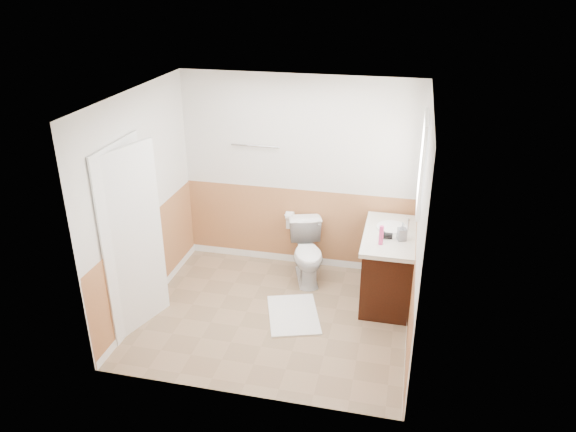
% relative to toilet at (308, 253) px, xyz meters
% --- Properties ---
extents(floor, '(3.00, 3.00, 0.00)m').
position_rel_toilet_xyz_m(floor, '(-0.21, -0.89, -0.37)').
color(floor, '#8C7051').
rests_on(floor, ground).
extents(ceiling, '(3.00, 3.00, 0.00)m').
position_rel_toilet_xyz_m(ceiling, '(-0.21, -0.89, 2.13)').
color(ceiling, white).
rests_on(ceiling, floor).
extents(wall_back, '(3.00, 0.00, 3.00)m').
position_rel_toilet_xyz_m(wall_back, '(-0.21, 0.41, 0.88)').
color(wall_back, silver).
rests_on(wall_back, floor).
extents(wall_front, '(3.00, 0.00, 3.00)m').
position_rel_toilet_xyz_m(wall_front, '(-0.21, -2.19, 0.88)').
color(wall_front, silver).
rests_on(wall_front, floor).
extents(wall_left, '(0.00, 3.00, 3.00)m').
position_rel_toilet_xyz_m(wall_left, '(-1.71, -0.89, 0.88)').
color(wall_left, silver).
rests_on(wall_left, floor).
extents(wall_right, '(0.00, 3.00, 3.00)m').
position_rel_toilet_xyz_m(wall_right, '(1.29, -0.89, 0.88)').
color(wall_right, silver).
rests_on(wall_right, floor).
extents(wainscot_back, '(3.00, 0.00, 3.00)m').
position_rel_toilet_xyz_m(wainscot_back, '(-0.21, 0.40, 0.13)').
color(wainscot_back, '#C07C4C').
rests_on(wainscot_back, floor).
extents(wainscot_front, '(3.00, 0.00, 3.00)m').
position_rel_toilet_xyz_m(wainscot_front, '(-0.21, -2.18, 0.13)').
color(wainscot_front, '#C07C4C').
rests_on(wainscot_front, floor).
extents(wainscot_left, '(0.00, 2.60, 2.60)m').
position_rel_toilet_xyz_m(wainscot_left, '(-1.70, -0.89, 0.13)').
color(wainscot_left, '#C07C4C').
rests_on(wainscot_left, floor).
extents(wainscot_right, '(0.00, 2.60, 2.60)m').
position_rel_toilet_xyz_m(wainscot_right, '(1.28, -0.89, 0.13)').
color(wainscot_right, '#C07C4C').
rests_on(wainscot_right, floor).
extents(toilet, '(0.62, 0.82, 0.74)m').
position_rel_toilet_xyz_m(toilet, '(0.00, 0.00, 0.00)').
color(toilet, white).
rests_on(toilet, floor).
extents(bath_mat, '(0.77, 0.93, 0.02)m').
position_rel_toilet_xyz_m(bath_mat, '(-0.00, -0.84, -0.36)').
color(bath_mat, white).
rests_on(bath_mat, floor).
extents(vanity_cabinet, '(0.55, 1.10, 0.80)m').
position_rel_toilet_xyz_m(vanity_cabinet, '(1.01, -0.21, 0.03)').
color(vanity_cabinet, black).
rests_on(vanity_cabinet, floor).
extents(vanity_knob_left, '(0.03, 0.03, 0.03)m').
position_rel_toilet_xyz_m(vanity_knob_left, '(0.71, -0.31, 0.18)').
color(vanity_knob_left, silver).
rests_on(vanity_knob_left, vanity_cabinet).
extents(vanity_knob_right, '(0.03, 0.03, 0.03)m').
position_rel_toilet_xyz_m(vanity_knob_right, '(0.71, -0.11, 0.18)').
color(vanity_knob_right, silver).
rests_on(vanity_knob_right, vanity_cabinet).
extents(countertop, '(0.60, 1.15, 0.05)m').
position_rel_toilet_xyz_m(countertop, '(1.00, -0.21, 0.45)').
color(countertop, silver).
rests_on(countertop, vanity_cabinet).
extents(sink_basin, '(0.36, 0.36, 0.02)m').
position_rel_toilet_xyz_m(sink_basin, '(1.01, -0.06, 0.49)').
color(sink_basin, white).
rests_on(sink_basin, countertop).
extents(faucet, '(0.02, 0.02, 0.14)m').
position_rel_toilet_xyz_m(faucet, '(1.19, -0.06, 0.55)').
color(faucet, '#B5B6BC').
rests_on(faucet, countertop).
extents(lotion_bottle, '(0.05, 0.05, 0.22)m').
position_rel_toilet_xyz_m(lotion_bottle, '(0.91, -0.50, 0.59)').
color(lotion_bottle, '#E93C83').
rests_on(lotion_bottle, countertop).
extents(soap_dispenser, '(0.12, 0.12, 0.21)m').
position_rel_toilet_xyz_m(soap_dispenser, '(1.13, -0.34, 0.58)').
color(soap_dispenser, gray).
rests_on(soap_dispenser, countertop).
extents(hair_dryer_body, '(0.14, 0.07, 0.07)m').
position_rel_toilet_xyz_m(hair_dryer_body, '(0.96, -0.34, 0.51)').
color(hair_dryer_body, black).
rests_on(hair_dryer_body, countertop).
extents(hair_dryer_handle, '(0.03, 0.03, 0.07)m').
position_rel_toilet_xyz_m(hair_dryer_handle, '(0.93, -0.26, 0.48)').
color(hair_dryer_handle, black).
rests_on(hair_dryer_handle, countertop).
extents(mirror_panel, '(0.02, 0.35, 0.90)m').
position_rel_toilet_xyz_m(mirror_panel, '(1.27, 0.21, 1.18)').
color(mirror_panel, silver).
rests_on(mirror_panel, wall_right).
extents(window_frame, '(0.04, 0.80, 1.00)m').
position_rel_toilet_xyz_m(window_frame, '(1.26, -0.30, 1.38)').
color(window_frame, white).
rests_on(window_frame, wall_right).
extents(window_glass, '(0.01, 0.70, 0.90)m').
position_rel_toilet_xyz_m(window_glass, '(1.28, -0.30, 1.38)').
color(window_glass, white).
rests_on(window_glass, wall_right).
extents(door, '(0.29, 0.78, 2.04)m').
position_rel_toilet_xyz_m(door, '(-1.61, -1.34, 0.65)').
color(door, white).
rests_on(door, wall_left).
extents(door_frame, '(0.02, 0.92, 2.10)m').
position_rel_toilet_xyz_m(door_frame, '(-1.68, -1.34, 0.66)').
color(door_frame, white).
rests_on(door_frame, wall_left).
extents(door_knob, '(0.06, 0.06, 0.06)m').
position_rel_toilet_xyz_m(door_knob, '(-1.55, -1.01, 0.58)').
color(door_knob, silver).
rests_on(door_knob, door).
extents(towel_bar, '(0.62, 0.02, 0.02)m').
position_rel_toilet_xyz_m(towel_bar, '(-0.76, 0.36, 1.23)').
color(towel_bar, silver).
rests_on(towel_bar, wall_back).
extents(tp_holder_bar, '(0.14, 0.02, 0.02)m').
position_rel_toilet_xyz_m(tp_holder_bar, '(-0.31, 0.34, 0.33)').
color(tp_holder_bar, silver).
rests_on(tp_holder_bar, wall_back).
extents(tp_roll, '(0.10, 0.11, 0.11)m').
position_rel_toilet_xyz_m(tp_roll, '(-0.31, 0.34, 0.33)').
color(tp_roll, white).
rests_on(tp_roll, tp_holder_bar).
extents(tp_sheet, '(0.10, 0.01, 0.16)m').
position_rel_toilet_xyz_m(tp_sheet, '(-0.31, 0.34, 0.22)').
color(tp_sheet, white).
rests_on(tp_sheet, tp_roll).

